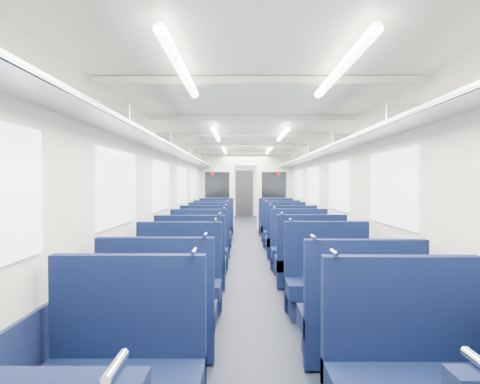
% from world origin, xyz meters
% --- Properties ---
extents(floor, '(2.80, 18.00, 0.01)m').
position_xyz_m(floor, '(0.00, 0.00, 0.00)').
color(floor, black).
rests_on(floor, ground).
extents(ceiling, '(2.80, 18.00, 0.01)m').
position_xyz_m(ceiling, '(0.00, 0.00, 2.35)').
color(ceiling, silver).
rests_on(ceiling, wall_left).
extents(wall_left, '(0.02, 18.00, 2.35)m').
position_xyz_m(wall_left, '(-1.40, 0.00, 1.18)').
color(wall_left, beige).
rests_on(wall_left, floor).
extents(dado_left, '(0.03, 17.90, 0.70)m').
position_xyz_m(dado_left, '(-1.39, 0.00, 0.35)').
color(dado_left, black).
rests_on(dado_left, floor).
extents(wall_right, '(0.02, 18.00, 2.35)m').
position_xyz_m(wall_right, '(1.40, 0.00, 1.18)').
color(wall_right, beige).
rests_on(wall_right, floor).
extents(dado_right, '(0.03, 17.90, 0.70)m').
position_xyz_m(dado_right, '(1.39, 0.00, 0.35)').
color(dado_right, black).
rests_on(dado_right, floor).
extents(wall_far, '(2.80, 0.02, 2.35)m').
position_xyz_m(wall_far, '(0.00, 9.00, 1.18)').
color(wall_far, beige).
rests_on(wall_far, floor).
extents(luggage_rack_left, '(0.36, 17.40, 0.18)m').
position_xyz_m(luggage_rack_left, '(-1.21, 0.00, 1.97)').
color(luggage_rack_left, '#B2B5BA').
rests_on(luggage_rack_left, wall_left).
extents(luggage_rack_right, '(0.36, 17.40, 0.18)m').
position_xyz_m(luggage_rack_right, '(1.21, 0.00, 1.97)').
color(luggage_rack_right, '#B2B5BA').
rests_on(luggage_rack_right, wall_right).
extents(windows, '(2.78, 15.60, 0.75)m').
position_xyz_m(windows, '(0.00, -0.46, 1.42)').
color(windows, white).
rests_on(windows, wall_left).
extents(ceiling_fittings, '(2.70, 16.06, 0.11)m').
position_xyz_m(ceiling_fittings, '(0.00, -0.26, 2.29)').
color(ceiling_fittings, beige).
rests_on(ceiling_fittings, ceiling).
extents(end_door, '(0.75, 0.06, 2.00)m').
position_xyz_m(end_door, '(0.00, 8.94, 1.00)').
color(end_door, black).
rests_on(end_door, floor).
extents(bulkhead, '(2.80, 0.10, 2.35)m').
position_xyz_m(bulkhead, '(-0.00, 3.59, 1.23)').
color(bulkhead, beige).
rests_on(bulkhead, floor).
extents(seat_2, '(0.95, 0.53, 1.07)m').
position_xyz_m(seat_2, '(-0.83, -7.01, 0.33)').
color(seat_2, '#0C163B').
rests_on(seat_2, floor).
extents(seat_3, '(0.95, 0.53, 1.07)m').
position_xyz_m(seat_3, '(0.83, -7.05, 0.33)').
color(seat_3, '#0C163B').
rests_on(seat_3, floor).
extents(seat_4, '(0.95, 0.53, 1.07)m').
position_xyz_m(seat_4, '(-0.83, -5.94, 0.33)').
color(seat_4, '#0C163B').
rests_on(seat_4, floor).
extents(seat_5, '(0.95, 0.53, 1.07)m').
position_xyz_m(seat_5, '(0.83, -6.06, 0.33)').
color(seat_5, '#0C163B').
rests_on(seat_5, floor).
extents(seat_6, '(0.95, 0.53, 1.07)m').
position_xyz_m(seat_6, '(-0.83, -4.88, 0.33)').
color(seat_6, '#0C163B').
rests_on(seat_6, floor).
extents(seat_7, '(0.95, 0.53, 1.07)m').
position_xyz_m(seat_7, '(0.83, -4.82, 0.33)').
color(seat_7, '#0C163B').
rests_on(seat_7, floor).
extents(seat_8, '(0.95, 0.53, 1.07)m').
position_xyz_m(seat_8, '(-0.83, -3.67, 0.33)').
color(seat_8, '#0C163B').
rests_on(seat_8, floor).
extents(seat_9, '(0.95, 0.53, 1.07)m').
position_xyz_m(seat_9, '(0.83, -3.57, 0.33)').
color(seat_9, '#0C163B').
rests_on(seat_9, floor).
extents(seat_10, '(0.95, 0.53, 1.07)m').
position_xyz_m(seat_10, '(-0.83, -2.64, 0.33)').
color(seat_10, '#0C163B').
rests_on(seat_10, floor).
extents(seat_11, '(0.95, 0.53, 1.07)m').
position_xyz_m(seat_11, '(0.83, -2.55, 0.33)').
color(seat_11, '#0C163B').
rests_on(seat_11, floor).
extents(seat_12, '(0.95, 0.53, 1.07)m').
position_xyz_m(seat_12, '(-0.83, -1.27, 0.33)').
color(seat_12, '#0C163B').
rests_on(seat_12, floor).
extents(seat_13, '(0.95, 0.53, 1.07)m').
position_xyz_m(seat_13, '(0.83, -1.31, 0.33)').
color(seat_13, '#0C163B').
rests_on(seat_13, floor).
extents(seat_14, '(0.95, 0.53, 1.07)m').
position_xyz_m(seat_14, '(-0.83, -0.31, 0.33)').
color(seat_14, '#0C163B').
rests_on(seat_14, floor).
extents(seat_15, '(0.95, 0.53, 1.07)m').
position_xyz_m(seat_15, '(0.83, -0.17, 0.33)').
color(seat_15, '#0C163B').
rests_on(seat_15, floor).
extents(seat_16, '(0.95, 0.53, 1.07)m').
position_xyz_m(seat_16, '(-0.83, 0.99, 0.33)').
color(seat_16, '#0C163B').
rests_on(seat_16, floor).
extents(seat_17, '(0.95, 0.53, 1.07)m').
position_xyz_m(seat_17, '(0.83, 1.01, 0.33)').
color(seat_17, '#0C163B').
rests_on(seat_17, floor).
extents(seat_18, '(0.95, 0.53, 1.07)m').
position_xyz_m(seat_18, '(-0.83, 2.11, 0.33)').
color(seat_18, '#0C163B').
rests_on(seat_18, floor).
extents(seat_19, '(0.95, 0.53, 1.07)m').
position_xyz_m(seat_19, '(0.83, 2.13, 0.33)').
color(seat_19, '#0C163B').
rests_on(seat_19, floor).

